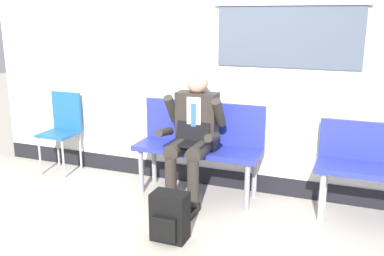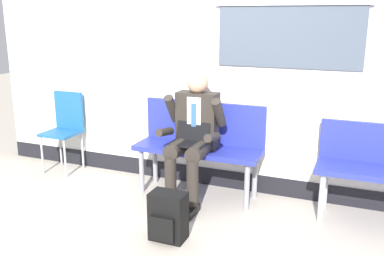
{
  "view_description": "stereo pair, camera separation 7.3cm",
  "coord_description": "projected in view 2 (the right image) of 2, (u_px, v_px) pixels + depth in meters",
  "views": [
    {
      "loc": [
        1.39,
        -3.38,
        1.77
      ],
      "look_at": [
        -0.02,
        0.25,
        0.75
      ],
      "focal_mm": 40.41,
      "sensor_mm": 36.0,
      "label": 1
    },
    {
      "loc": [
        1.45,
        -3.35,
        1.77
      ],
      "look_at": [
        -0.02,
        0.25,
        0.75
      ],
      "focal_mm": 40.41,
      "sensor_mm": 36.0,
      "label": 2
    }
  ],
  "objects": [
    {
      "name": "station_wall",
      "position": [
        216.0,
        53.0,
        4.33
      ],
      "size": [
        5.33,
        0.17,
        2.8
      ],
      "color": "silver",
      "rests_on": "ground"
    },
    {
      "name": "backpack",
      "position": [
        168.0,
        217.0,
        3.47
      ],
      "size": [
        0.29,
        0.22,
        0.4
      ],
      "color": "black",
      "rests_on": "ground"
    },
    {
      "name": "folding_chair",
      "position": [
        65.0,
        124.0,
        5.0
      ],
      "size": [
        0.38,
        0.38,
        0.91
      ],
      "color": "#1E5999",
      "rests_on": "ground"
    },
    {
      "name": "ground_plane",
      "position": [
        184.0,
        213.0,
        3.98
      ],
      "size": [
        18.0,
        18.0,
        0.0
      ],
      "primitive_type": "plane",
      "color": "#B2A899"
    },
    {
      "name": "person_seated",
      "position": [
        193.0,
        134.0,
        4.11
      ],
      "size": [
        0.57,
        0.7,
        1.25
      ],
      "color": "#2D2823",
      "rests_on": "ground"
    },
    {
      "name": "bench_with_person",
      "position": [
        200.0,
        140.0,
        4.32
      ],
      "size": [
        1.27,
        0.42,
        0.93
      ],
      "color": "#28339E",
      "rests_on": "ground"
    }
  ]
}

